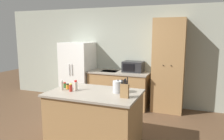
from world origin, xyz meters
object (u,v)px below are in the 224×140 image
spice_bottle_green_herb (68,86)px  spice_bottle_tall_dark (71,88)px  spice_bottle_pale_salt (65,85)px  spice_bottle_amber_oil (62,85)px  kettle (118,87)px  spice_bottle_short_red (76,86)px  microwave (133,67)px  refrigerator (78,72)px  pantry_cabinet (168,66)px  knife_block (125,90)px

spice_bottle_green_herb → spice_bottle_tall_dark: bearing=-41.2°
spice_bottle_green_herb → spice_bottle_pale_salt: 0.12m
spice_bottle_amber_oil → kettle: 0.98m
spice_bottle_short_red → spice_bottle_green_herb: (-0.18, 0.02, -0.04)m
spice_bottle_short_red → spice_bottle_pale_salt: size_ratio=1.76×
kettle → spice_bottle_amber_oil: bearing=-168.5°
spice_bottle_pale_salt → microwave: bearing=71.9°
spice_bottle_tall_dark → spice_bottle_pale_salt: spice_bottle_tall_dark is taller
refrigerator → kettle: 2.71m
pantry_cabinet → spice_bottle_tall_dark: pantry_cabinet is taller
refrigerator → spice_bottle_green_herb: (0.96, -2.03, 0.14)m
spice_bottle_short_red → kettle: bearing=8.6°
pantry_cabinet → knife_block: (-0.38, -2.28, -0.08)m
microwave → kettle: size_ratio=2.32×
microwave → refrigerator: bearing=-174.3°
knife_block → spice_bottle_green_herb: (-1.11, 0.15, -0.07)m
refrigerator → knife_block: refrigerator is taller
knife_block → spice_bottle_pale_salt: knife_block is taller
spice_bottle_amber_oil → kettle: kettle is taller
pantry_cabinet → knife_block: 2.32m
microwave → spice_bottle_pale_salt: microwave is taller
spice_bottle_tall_dark → kettle: bearing=15.8°
spice_bottle_green_herb → spice_bottle_amber_oil: bearing=-113.6°
spice_bottle_amber_oil → spice_bottle_pale_salt: 0.18m
pantry_cabinet → spice_bottle_amber_oil: 2.72m
kettle → microwave: bearing=98.8°
pantry_cabinet → refrigerator: bearing=-177.6°
spice_bottle_short_red → kettle: (0.74, 0.11, 0.02)m
refrigerator → knife_block: 3.01m
knife_block → spice_bottle_short_red: (-0.93, 0.13, -0.04)m
spice_bottle_tall_dark → spice_bottle_amber_oil: spice_bottle_amber_oil is taller
pantry_cabinet → spice_bottle_short_red: bearing=-121.4°
refrigerator → knife_block: (2.07, -2.18, 0.22)m
spice_bottle_tall_dark → spice_bottle_amber_oil: bearing=173.9°
knife_block → kettle: bearing=128.9°
microwave → spice_bottle_tall_dark: bearing=-100.9°
spice_bottle_tall_dark → kettle: size_ratio=0.63×
spice_bottle_short_red → kettle: size_ratio=0.79×
knife_block → spice_bottle_short_red: bearing=172.2°
microwave → spice_bottle_amber_oil: size_ratio=2.91×
kettle → knife_block: bearing=-51.1°
spice_bottle_short_red → spice_bottle_amber_oil: spice_bottle_amber_oil is taller
refrigerator → spice_bottle_pale_salt: size_ratio=16.65×
spice_bottle_amber_oil → spice_bottle_green_herb: bearing=66.4°
spice_bottle_short_red → spice_bottle_amber_oil: 0.24m
knife_block → spice_bottle_amber_oil: (-1.16, 0.04, -0.03)m
pantry_cabinet → spice_bottle_amber_oil: (-1.54, -2.24, -0.12)m
knife_block → spice_bottle_tall_dark: (-0.96, 0.02, -0.05)m
spice_bottle_pale_salt → kettle: kettle is taller
spice_bottle_tall_dark → spice_bottle_green_herb: spice_bottle_tall_dark is taller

